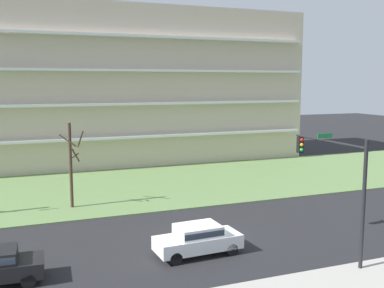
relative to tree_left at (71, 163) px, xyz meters
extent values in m
plane|color=#232326|center=(6.08, -9.17, -3.23)|extent=(160.00, 160.00, 0.00)
cube|color=#66844C|center=(6.08, 4.83, -3.19)|extent=(80.00, 16.00, 0.08)
cube|color=beige|center=(6.08, 18.58, 5.04)|extent=(42.68, 11.50, 16.53)
cube|color=silver|center=(6.08, 12.38, 0.08)|extent=(40.97, 0.90, 0.24)
cube|color=silver|center=(6.08, 12.38, 3.39)|extent=(40.97, 0.90, 0.24)
cube|color=silver|center=(6.08, 12.38, 6.69)|extent=(40.97, 0.90, 0.24)
cube|color=silver|center=(6.08, 12.38, 10.00)|extent=(40.97, 0.90, 0.24)
cylinder|color=#423023|center=(-0.05, 0.02, -0.22)|extent=(0.22, 0.22, 6.01)
cylinder|color=#423023|center=(0.68, 0.12, 1.61)|extent=(0.30, 1.54, 1.32)
cylinder|color=#423023|center=(0.29, 0.19, 0.47)|extent=(0.45, 0.78, 0.47)
cylinder|color=#423023|center=(-0.24, -0.51, 1.62)|extent=(1.15, 0.48, 0.90)
cylinder|color=#423023|center=(0.27, -0.24, 0.58)|extent=(0.65, 0.77, 1.07)
cylinder|color=black|center=(-3.16, -10.47, -2.91)|extent=(0.65, 0.26, 0.64)
cylinder|color=black|center=(-3.24, -12.04, -2.91)|extent=(0.65, 0.26, 0.64)
cube|color=white|center=(4.96, -11.17, -2.56)|extent=(4.48, 2.02, 0.70)
cube|color=white|center=(4.96, -11.17, -1.93)|extent=(2.28, 1.76, 0.55)
cube|color=#2D3847|center=(4.96, -11.17, -1.93)|extent=(2.24, 1.80, 0.30)
cylinder|color=black|center=(6.46, -10.31, -2.91)|extent=(0.65, 0.25, 0.64)
cylinder|color=black|center=(6.54, -11.88, -2.91)|extent=(0.65, 0.25, 0.64)
cylinder|color=black|center=(3.38, -10.46, -2.91)|extent=(0.65, 0.25, 0.64)
cylinder|color=black|center=(3.46, -12.04, -2.91)|extent=(0.65, 0.25, 0.64)
cylinder|color=black|center=(11.32, -15.77, -0.12)|extent=(0.18, 0.18, 6.20)
cylinder|color=black|center=(11.32, -13.05, 2.58)|extent=(0.12, 5.45, 0.12)
cube|color=black|center=(11.32, -10.62, 2.08)|extent=(0.28, 0.28, 0.90)
sphere|color=red|center=(11.32, -10.77, 2.38)|extent=(0.20, 0.20, 0.20)
sphere|color=#F2A519|center=(11.32, -10.77, 2.10)|extent=(0.20, 0.20, 0.20)
sphere|color=green|center=(11.32, -10.77, 1.82)|extent=(0.20, 0.20, 0.20)
cube|color=#197238|center=(11.32, -12.77, 2.83)|extent=(0.90, 0.04, 0.24)
camera|label=1|loc=(-3.34, -31.85, 5.57)|focal=42.50mm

